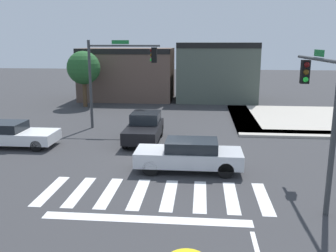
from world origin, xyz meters
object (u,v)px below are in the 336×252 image
at_px(traffic_signal_northwest, 117,68).
at_px(car_white, 15,134).
at_px(car_silver, 189,155).
at_px(roadside_tree, 84,68).
at_px(traffic_signal_southeast, 319,94).
at_px(car_black, 144,128).

xyz_separation_m(traffic_signal_northwest, car_white, (-4.69, -4.77, -3.29)).
xyz_separation_m(car_silver, roadside_tree, (-9.71, 15.77, 2.64)).
height_order(car_silver, roadside_tree, roadside_tree).
distance_m(traffic_signal_southeast, roadside_tree, 22.91).
bearing_deg(traffic_signal_southeast, car_white, 70.27).
distance_m(traffic_signal_northwest, roadside_tree, 9.30).
height_order(car_white, roadside_tree, roadside_tree).
height_order(traffic_signal_southeast, car_black, traffic_signal_southeast).
distance_m(traffic_signal_southeast, car_black, 10.45).
bearing_deg(traffic_signal_northwest, car_black, -54.95).
height_order(traffic_signal_southeast, car_silver, traffic_signal_southeast).
relative_size(traffic_signal_southeast, car_white, 1.32).
distance_m(traffic_signal_southeast, car_white, 15.45).
relative_size(traffic_signal_northwest, car_black, 1.36).
distance_m(traffic_signal_northwest, car_white, 7.45).
xyz_separation_m(traffic_signal_southeast, car_black, (-7.38, 6.77, -2.96)).
bearing_deg(roadside_tree, car_black, -57.71).
bearing_deg(roadside_tree, traffic_signal_southeast, -51.13).
height_order(car_black, roadside_tree, roadside_tree).
bearing_deg(roadside_tree, car_silver, -58.36).
bearing_deg(car_silver, car_black, -59.95).
bearing_deg(car_black, car_white, -76.41).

